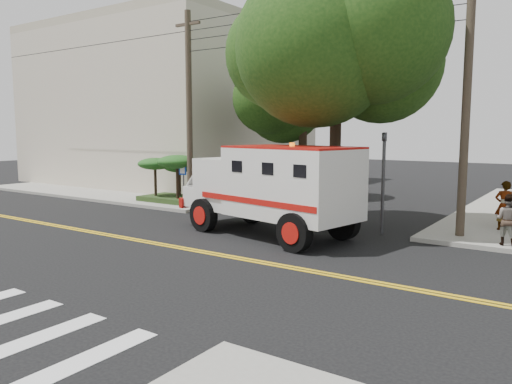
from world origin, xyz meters
The scene contains 13 objects.
ground centered at (0.00, 0.00, 0.00)m, with size 100.00×100.00×0.00m, color black.
sidewalk_nw centered at (-13.50, 13.50, 0.07)m, with size 17.00×17.00×0.15m, color gray.
building_left centered at (-15.50, 15.00, 5.15)m, with size 16.00×14.00×10.00m, color beige.
utility_pole_left centered at (-5.60, 6.00, 4.50)m, with size 0.28×0.28×9.00m, color #382D23.
utility_pole_right centered at (6.30, 6.20, 4.50)m, with size 0.28×0.28×9.00m, color #382D23.
tree_main centered at (1.94, 6.21, 7.20)m, with size 6.08×5.70×9.85m.
tree_left centered at (-2.68, 11.79, 5.73)m, with size 4.48×4.20×7.70m.
traffic_signal centered at (3.80, 5.60, 2.23)m, with size 0.15×0.18×3.60m.
accessibility_sign centered at (-6.20, 6.17, 1.37)m, with size 0.45×0.10×2.02m.
palm_planter centered at (-7.44, 6.62, 1.65)m, with size 3.52×2.63×2.36m.
armored_truck centered at (0.73, 3.18, 1.79)m, with size 7.26×3.86×3.15m.
pedestrian_a centered at (7.35, 8.08, 1.03)m, with size 0.64×0.42×1.75m, color gray.
pedestrian_b centered at (7.82, 5.50, 0.95)m, with size 0.78×0.61×1.60m, color gray.
Camera 1 is at (9.96, -11.28, 3.66)m, focal length 35.00 mm.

